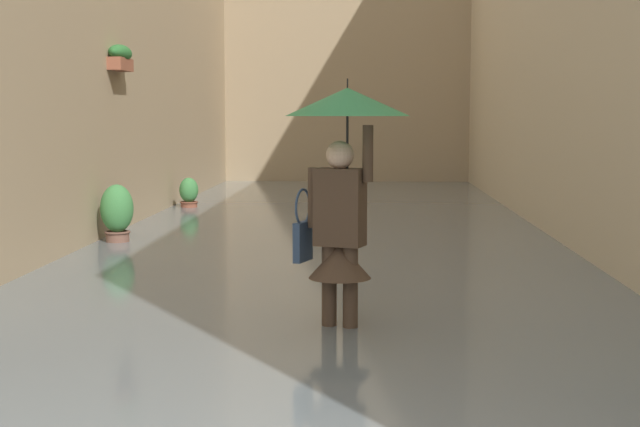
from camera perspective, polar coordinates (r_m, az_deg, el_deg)
The scene contains 5 objects.
ground_plane at distance 13.19m, azimuth 0.65°, elevation -1.87°, with size 60.00×60.00×0.00m, color slate.
flood_water at distance 13.18m, azimuth 0.65°, elevation -1.51°, with size 6.99×26.13×0.17m, color slate.
person_wading at distance 7.14m, azimuth 1.47°, elevation 3.09°, with size 0.98×0.98×2.13m.
potted_plant_near_right at distance 12.41m, azimuth -12.61°, elevation -0.11°, with size 0.44×0.44×0.93m.
potted_plant_mid_right at distance 16.85m, azimuth -8.22°, elevation 1.09°, with size 0.35×0.35×0.71m.
Camera 1 is at (-0.53, 2.99, 1.85)m, focal length 51.02 mm.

